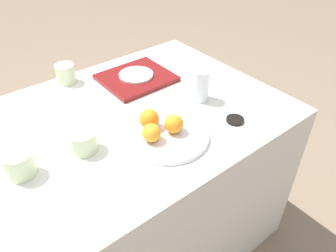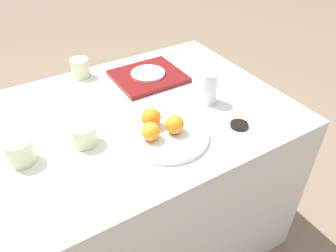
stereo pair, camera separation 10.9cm
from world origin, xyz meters
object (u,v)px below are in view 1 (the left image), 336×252
at_px(cup_2, 83,141).
at_px(soy_dish, 235,120).
at_px(side_plate, 136,75).
at_px(cup_0, 66,74).
at_px(water_glass, 200,85).
at_px(cup_1, 19,164).
at_px(orange_2, 151,133).
at_px(serving_tray, 136,78).
at_px(fruit_platter, 168,135).
at_px(orange_0, 149,119).
at_px(orange_1, 174,124).

xyz_separation_m(cup_2, soy_dish, (0.50, -0.20, -0.03)).
distance_m(side_plate, cup_0, 0.30).
bearing_deg(soy_dish, side_plate, 102.92).
distance_m(water_glass, cup_0, 0.58).
relative_size(cup_0, cup_1, 0.96).
bearing_deg(orange_2, cup_2, 149.69).
height_order(water_glass, serving_tray, water_glass).
bearing_deg(fruit_platter, cup_2, 154.00).
xyz_separation_m(orange_0, water_glass, (0.27, 0.04, 0.02)).
relative_size(fruit_platter, soy_dish, 4.33).
xyz_separation_m(orange_1, side_plate, (0.11, 0.40, -0.02)).
bearing_deg(serving_tray, cup_0, 145.05).
xyz_separation_m(orange_0, soy_dish, (0.27, -0.15, -0.04)).
height_order(orange_2, water_glass, water_glass).
height_order(orange_1, serving_tray, orange_1).
bearing_deg(side_plate, cup_2, -144.99).
bearing_deg(serving_tray, soy_dish, -77.08).
bearing_deg(water_glass, cup_0, 128.00).
height_order(cup_1, cup_2, cup_1).
height_order(side_plate, cup_1, cup_1).
distance_m(serving_tray, soy_dish, 0.49).
distance_m(orange_0, serving_tray, 0.36).
height_order(orange_0, cup_2, orange_0).
height_order(orange_0, orange_1, orange_0).
bearing_deg(soy_dish, orange_0, 150.66).
distance_m(orange_0, orange_1, 0.09).
bearing_deg(orange_2, cup_0, 94.55).
relative_size(water_glass, cup_2, 1.42).
height_order(orange_0, side_plate, orange_0).
xyz_separation_m(fruit_platter, cup_0, (-0.10, 0.57, 0.03)).
bearing_deg(cup_0, side_plate, -34.95).
bearing_deg(cup_0, soy_dish, -61.31).
relative_size(fruit_platter, orange_1, 4.29).
height_order(side_plate, soy_dish, side_plate).
distance_m(fruit_platter, cup_1, 0.47).
bearing_deg(orange_0, water_glass, 7.89).
bearing_deg(cup_0, cup_2, -108.23).
xyz_separation_m(orange_1, water_glass, (0.22, 0.11, 0.02)).
bearing_deg(orange_2, side_plate, 62.55).
bearing_deg(serving_tray, side_plate, -90.00).
bearing_deg(side_plate, orange_1, -106.01).
distance_m(water_glass, serving_tray, 0.31).
height_order(fruit_platter, orange_1, orange_1).
bearing_deg(orange_1, serving_tray, 73.99).
bearing_deg(serving_tray, cup_2, -144.99).
bearing_deg(orange_0, serving_tray, 63.16).
xyz_separation_m(water_glass, cup_2, (-0.50, 0.01, -0.03)).
xyz_separation_m(orange_1, cup_0, (-0.13, 0.57, -0.00)).
height_order(serving_tray, side_plate, side_plate).
distance_m(orange_1, soy_dish, 0.24).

